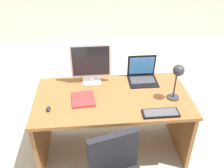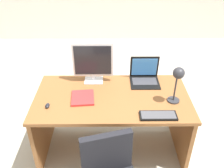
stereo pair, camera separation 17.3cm
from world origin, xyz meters
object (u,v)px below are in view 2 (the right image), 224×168
object	(u,v)px
monitor	(93,61)
laptop	(144,74)
mouse	(47,106)
desk_lamp	(178,78)
keyboard	(158,116)
book	(83,98)
desk	(112,111)

from	to	relation	value
monitor	laptop	bearing A→B (deg)	2.04
mouse	desk_lamp	xyz separation A→B (m)	(1.22, 0.06, 0.27)
laptop	mouse	distance (m)	1.09
keyboard	desk_lamp	size ratio (longest dim) A/B	0.86
book	mouse	bearing A→B (deg)	-157.85
laptop	keyboard	bearing A→B (deg)	-85.10
mouse	book	size ratio (longest dim) A/B	0.27
monitor	book	size ratio (longest dim) A/B	1.66
monitor	desk_lamp	bearing A→B (deg)	-26.59
desk	mouse	size ratio (longest dim) A/B	21.72
keyboard	book	size ratio (longest dim) A/B	1.24
mouse	keyboard	bearing A→B (deg)	-8.22
keyboard	book	world-z (taller)	keyboard
laptop	desk_lamp	xyz separation A→B (m)	(0.24, -0.42, 0.20)
desk_lamp	desk	bearing A→B (deg)	165.22
desk	mouse	bearing A→B (deg)	-160.23
desk	mouse	world-z (taller)	mouse
laptop	keyboard	world-z (taller)	laptop
mouse	book	bearing A→B (deg)	22.15
laptop	desk_lamp	bearing A→B (deg)	-60.19
keyboard	mouse	xyz separation A→B (m)	(-1.03, 0.15, 0.01)
monitor	mouse	bearing A→B (deg)	-131.81
keyboard	mouse	world-z (taller)	mouse
laptop	monitor	bearing A→B (deg)	-177.96
book	keyboard	bearing A→B (deg)	-21.60
desk	monitor	world-z (taller)	monitor
laptop	book	bearing A→B (deg)	-151.64
monitor	book	xyz separation A→B (m)	(-0.09, -0.33, -0.24)
desk	desk_lamp	size ratio (longest dim) A/B	4.03
monitor	laptop	size ratio (longest dim) A/B	1.43
desk	book	bearing A→B (deg)	-162.93
keyboard	book	bearing A→B (deg)	158.40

